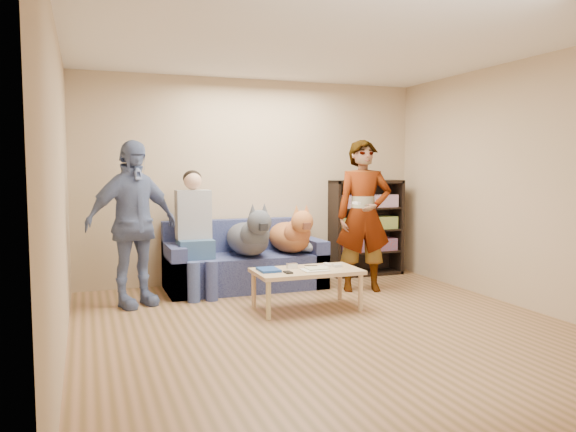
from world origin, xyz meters
name	(u,v)px	position (x,y,z in m)	size (l,w,h in m)	color
ground	(334,332)	(0.00, 0.00, 0.00)	(5.00, 5.00, 0.00)	brown
ceiling	(336,36)	(0.00, 0.00, 2.60)	(5.00, 5.00, 0.00)	white
wall_back	(254,181)	(0.00, 2.50, 1.30)	(4.50, 4.50, 0.00)	tan
wall_front	(562,206)	(0.00, -2.50, 1.30)	(4.50, 4.50, 0.00)	tan
wall_left	(59,191)	(-2.25, 0.00, 1.30)	(5.00, 5.00, 0.00)	tan
wall_right	(536,185)	(2.25, 0.00, 1.30)	(5.00, 5.00, 0.00)	tan
blanket	(311,247)	(0.56, 1.90, 0.49)	(0.37, 0.32, 0.13)	#ABACB0
person_standing_right	(364,216)	(1.05, 1.44, 0.90)	(0.66, 0.43, 1.80)	gray
person_standing_left	(132,224)	(-1.61, 1.61, 0.88)	(1.03, 0.43, 1.76)	#6C7CAD
held_controller	(356,203)	(0.85, 1.24, 1.07)	(0.04, 0.12, 0.03)	white
notebook_blue	(269,270)	(-0.32, 0.89, 0.43)	(0.20, 0.26, 0.03)	#1A4092
papers	(315,270)	(0.13, 0.74, 0.43)	(0.26, 0.20, 0.01)	white
magazine	(317,268)	(0.16, 0.76, 0.44)	(0.22, 0.17, 0.01)	beige
camera_silver	(292,266)	(-0.04, 0.96, 0.45)	(0.11, 0.06, 0.05)	silver
controller_a	(327,265)	(0.36, 0.94, 0.43)	(0.04, 0.13, 0.03)	white
controller_b	(337,266)	(0.44, 0.86, 0.43)	(0.09, 0.06, 0.03)	silver
headphone_cup_a	(325,268)	(0.28, 0.82, 0.43)	(0.07, 0.07, 0.02)	silver
headphone_cup_b	(322,266)	(0.28, 0.90, 0.43)	(0.07, 0.07, 0.02)	silver
pen_orange	(311,272)	(0.06, 0.68, 0.42)	(0.01, 0.01, 0.14)	orange
pen_black	(311,265)	(0.20, 1.02, 0.42)	(0.01, 0.01, 0.14)	black
wallet	(288,272)	(-0.17, 0.72, 0.43)	(0.07, 0.12, 0.01)	black
sofa	(244,265)	(-0.25, 2.10, 0.28)	(1.90, 0.85, 0.82)	#515B93
person_seated	(195,228)	(-0.87, 1.97, 0.77)	(0.40, 0.73, 1.47)	#3C5E84
dog_gray	(250,237)	(-0.25, 1.86, 0.66)	(0.45, 1.27, 0.66)	#4D4D57
dog_tan	(291,235)	(0.31, 1.92, 0.65)	(0.43, 1.17, 0.62)	#AC5734
coffee_table	(307,274)	(0.08, 0.84, 0.37)	(1.10, 0.60, 0.42)	tan
bookshelf	(366,226)	(1.55, 2.33, 0.68)	(1.00, 0.34, 1.30)	black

